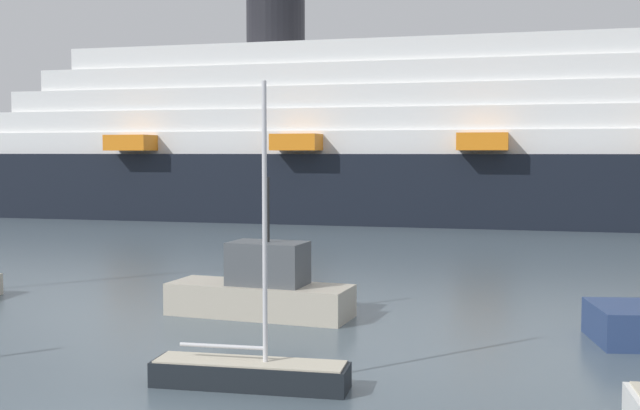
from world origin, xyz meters
The scene contains 3 objects.
sailboat_3 centered at (2.12, 4.03, 0.40)m, with size 4.68×1.49×7.04m.
fishing_boat_2 centered at (-0.44, 11.53, 0.90)m, with size 6.20×2.27×4.63m.
cruise_ship centered at (3.55, 50.32, 6.08)m, with size 97.22×17.91×18.88m.
Camera 1 is at (8.78, -12.59, 5.43)m, focal length 44.04 mm.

